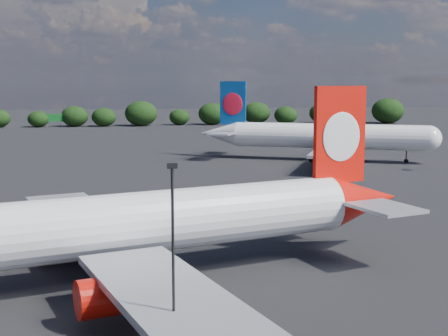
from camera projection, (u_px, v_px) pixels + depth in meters
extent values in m
plane|color=black|center=(84.00, 178.00, 102.00)|extent=(500.00, 500.00, 0.00)
cylinder|color=white|center=(134.00, 223.00, 48.53)|extent=(36.49, 15.44, 4.83)
cone|color=red|center=(363.00, 200.00, 58.09)|extent=(8.81, 6.89, 4.83)
cube|color=red|center=(340.00, 135.00, 55.98)|extent=(5.22, 2.03, 8.69)
ellipsoid|color=white|center=(342.00, 137.00, 55.74)|extent=(3.93, 1.38, 4.44)
ellipsoid|color=white|center=(338.00, 136.00, 56.26)|extent=(3.93, 1.38, 4.44)
cube|color=#9FA1A6|center=(385.00, 208.00, 52.47)|extent=(5.86, 6.82, 0.29)
cube|color=#9FA1A6|center=(314.00, 188.00, 61.94)|extent=(5.86, 6.82, 0.29)
cube|color=#9FA1A6|center=(168.00, 295.00, 36.72)|extent=(11.70, 20.31, 0.53)
cube|color=#9FA1A6|center=(75.00, 214.00, 59.12)|extent=(11.70, 20.31, 0.53)
cylinder|color=red|center=(114.00, 295.00, 40.37)|extent=(5.38, 3.92, 2.61)
cube|color=#9FA1A6|center=(114.00, 285.00, 40.28)|extent=(2.12, 0.90, 1.16)
cylinder|color=red|center=(65.00, 241.00, 54.15)|extent=(5.38, 3.92, 2.61)
cube|color=#9FA1A6|center=(65.00, 233.00, 54.06)|extent=(2.12, 0.90, 1.16)
cylinder|color=black|center=(171.00, 272.00, 47.25)|extent=(0.34, 0.34, 2.41)
cylinder|color=black|center=(172.00, 283.00, 47.38)|extent=(1.14, 0.73, 1.06)
cylinder|color=black|center=(185.00, 282.00, 47.84)|extent=(1.14, 0.73, 1.06)
cylinder|color=black|center=(147.00, 253.00, 52.42)|extent=(0.34, 0.34, 2.41)
cylinder|color=black|center=(147.00, 263.00, 52.55)|extent=(1.14, 0.73, 1.06)
cylinder|color=black|center=(159.00, 262.00, 53.01)|extent=(1.14, 0.73, 1.06)
cylinder|color=white|center=(329.00, 136.00, 123.17)|extent=(36.18, 19.87, 4.93)
sphere|color=white|center=(429.00, 138.00, 118.16)|extent=(6.52, 6.52, 4.93)
cone|color=white|center=(219.00, 133.00, 129.23)|extent=(9.22, 7.73, 4.93)
cube|color=navy|center=(233.00, 103.00, 127.56)|extent=(5.15, 2.68, 8.87)
ellipsoid|color=red|center=(233.00, 104.00, 127.30)|extent=(3.86, 1.88, 4.53)
ellipsoid|color=red|center=(233.00, 104.00, 127.86)|extent=(3.86, 1.88, 4.53)
cube|color=#9FA1A6|center=(221.00, 134.00, 123.48)|extent=(6.47, 7.21, 0.30)
cube|color=#9FA1A6|center=(235.00, 130.00, 133.82)|extent=(6.47, 7.21, 0.30)
cube|color=#9FA1A6|center=(332.00, 151.00, 110.64)|extent=(13.94, 20.61, 0.54)
cube|color=#9FA1A6|center=(345.00, 138.00, 135.08)|extent=(13.94, 20.61, 0.54)
cylinder|color=#9FA1A6|center=(346.00, 156.00, 114.99)|extent=(5.59, 4.45, 2.66)
cube|color=#9FA1A6|center=(346.00, 152.00, 114.90)|extent=(2.10, 1.16, 1.18)
cylinder|color=#9FA1A6|center=(352.00, 147.00, 130.03)|extent=(5.59, 4.45, 2.66)
cube|color=#9FA1A6|center=(352.00, 144.00, 129.94)|extent=(2.10, 1.16, 1.18)
cylinder|color=black|center=(317.00, 155.00, 121.36)|extent=(0.37, 0.37, 2.46)
cylinder|color=black|center=(317.00, 160.00, 121.49)|extent=(1.17, 0.85, 1.08)
cylinder|color=black|center=(311.00, 159.00, 121.78)|extent=(1.17, 0.85, 1.08)
cylinder|color=black|center=(321.00, 151.00, 127.00)|extent=(0.37, 0.37, 2.46)
cylinder|color=black|center=(321.00, 156.00, 127.13)|extent=(1.17, 0.85, 1.08)
cylinder|color=black|center=(315.00, 156.00, 127.42)|extent=(1.17, 0.85, 1.08)
cylinder|color=black|center=(406.00, 156.00, 119.71)|extent=(0.31, 0.31, 2.46)
cylinder|color=black|center=(406.00, 161.00, 119.84)|extent=(0.95, 0.68, 0.89)
cylinder|color=black|center=(173.00, 273.00, 33.21)|extent=(0.16, 0.16, 11.30)
cube|color=black|center=(172.00, 166.00, 32.40)|extent=(0.55, 0.30, 0.28)
cube|color=#136022|center=(54.00, 118.00, 212.48)|extent=(6.00, 0.30, 2.60)
cylinder|color=gray|center=(47.00, 124.00, 212.41)|extent=(0.20, 0.20, 2.00)
cylinder|color=gray|center=(62.00, 124.00, 213.15)|extent=(0.20, 0.20, 2.00)
cube|color=gold|center=(142.00, 114.00, 222.67)|extent=(5.00, 0.30, 3.00)
cylinder|color=gray|center=(142.00, 121.00, 223.06)|extent=(0.30, 0.30, 2.50)
ellipsoid|color=black|center=(38.00, 119.00, 212.38)|extent=(7.18, 6.07, 5.52)
ellipsoid|color=black|center=(75.00, 116.00, 215.11)|extent=(9.27, 7.85, 7.13)
ellipsoid|color=black|center=(104.00, 117.00, 215.54)|extent=(8.40, 7.10, 6.46)
ellipsoid|color=black|center=(141.00, 113.00, 217.98)|extent=(11.34, 9.59, 8.72)
ellipsoid|color=black|center=(180.00, 117.00, 223.02)|extent=(7.33, 6.20, 5.64)
ellipsoid|color=black|center=(212.00, 114.00, 224.24)|extent=(10.21, 8.64, 7.86)
ellipsoid|color=black|center=(256.00, 113.00, 230.37)|extent=(10.28, 8.70, 7.91)
ellipsoid|color=black|center=(286.00, 115.00, 226.50)|extent=(8.49, 7.18, 6.53)
ellipsoid|color=black|center=(322.00, 113.00, 233.40)|extent=(9.41, 7.96, 7.24)
ellipsoid|color=black|center=(350.00, 112.00, 232.59)|extent=(10.78, 9.12, 8.29)
ellipsoid|color=black|center=(388.00, 111.00, 231.05)|extent=(12.14, 10.27, 9.34)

